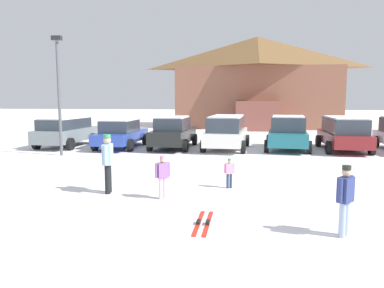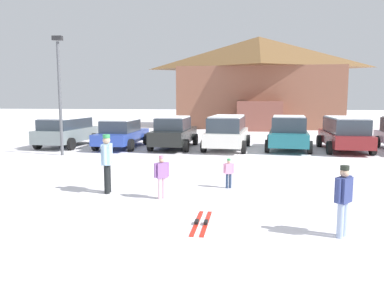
{
  "view_description": "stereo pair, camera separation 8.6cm",
  "coord_description": "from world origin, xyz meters",
  "px_view_note": "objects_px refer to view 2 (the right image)",
  "views": [
    {
      "loc": [
        0.82,
        -5.14,
        2.69
      ],
      "look_at": [
        -0.81,
        8.92,
        0.93
      ],
      "focal_mm": 35.0,
      "sensor_mm": 36.0,
      "label": 1
    },
    {
      "loc": [
        0.91,
        -5.12,
        2.69
      ],
      "look_at": [
        -0.81,
        8.92,
        0.93
      ],
      "focal_mm": 35.0,
      "sensor_mm": 36.0,
      "label": 2
    }
  ],
  "objects_px": {
    "parked_blue_hatchback": "(122,133)",
    "skier_child_in_purple_jacket": "(162,175)",
    "skier_child_in_pink_snowsuit": "(229,172)",
    "parked_grey_wagon": "(67,131)",
    "skier_teen_in_navy_coat": "(343,197)",
    "skier_adult_in_blue_parka": "(107,160)",
    "ski_lodge": "(258,81)",
    "parked_white_suv": "(227,131)",
    "parked_maroon_van": "(345,133)",
    "lamp_post": "(60,89)",
    "parked_black_sedan": "(174,132)",
    "pair_of_skis": "(201,223)",
    "parked_teal_hatchback": "(288,133)"
  },
  "relations": [
    {
      "from": "parked_black_sedan",
      "to": "skier_adult_in_blue_parka",
      "type": "relative_size",
      "value": 2.81
    },
    {
      "from": "skier_child_in_purple_jacket",
      "to": "lamp_post",
      "type": "distance_m",
      "value": 9.61
    },
    {
      "from": "parked_teal_hatchback",
      "to": "skier_child_in_pink_snowsuit",
      "type": "height_order",
      "value": "parked_teal_hatchback"
    },
    {
      "from": "parked_black_sedan",
      "to": "skier_teen_in_navy_coat",
      "type": "distance_m",
      "value": 13.51
    },
    {
      "from": "parked_maroon_van",
      "to": "skier_child_in_pink_snowsuit",
      "type": "height_order",
      "value": "parked_maroon_van"
    },
    {
      "from": "ski_lodge",
      "to": "lamp_post",
      "type": "bearing_deg",
      "value": -117.89
    },
    {
      "from": "skier_child_in_purple_jacket",
      "to": "skier_adult_in_blue_parka",
      "type": "height_order",
      "value": "skier_adult_in_blue_parka"
    },
    {
      "from": "parked_black_sedan",
      "to": "skier_child_in_pink_snowsuit",
      "type": "height_order",
      "value": "parked_black_sedan"
    },
    {
      "from": "ski_lodge",
      "to": "parked_black_sedan",
      "type": "relative_size",
      "value": 3.16
    },
    {
      "from": "ski_lodge",
      "to": "parked_white_suv",
      "type": "distance_m",
      "value": 16.3
    },
    {
      "from": "skier_child_in_pink_snowsuit",
      "to": "pair_of_skis",
      "type": "relative_size",
      "value": 0.54
    },
    {
      "from": "skier_child_in_purple_jacket",
      "to": "ski_lodge",
      "type": "bearing_deg",
      "value": 81.63
    },
    {
      "from": "parked_grey_wagon",
      "to": "parked_maroon_van",
      "type": "distance_m",
      "value": 14.76
    },
    {
      "from": "skier_child_in_pink_snowsuit",
      "to": "parked_white_suv",
      "type": "bearing_deg",
      "value": 91.97
    },
    {
      "from": "parked_white_suv",
      "to": "pair_of_skis",
      "type": "xyz_separation_m",
      "value": [
        -0.2,
        -11.85,
        -0.92
      ]
    },
    {
      "from": "parked_grey_wagon",
      "to": "skier_teen_in_navy_coat",
      "type": "bearing_deg",
      "value": -47.09
    },
    {
      "from": "skier_child_in_pink_snowsuit",
      "to": "skier_teen_in_navy_coat",
      "type": "relative_size",
      "value": 0.63
    },
    {
      "from": "parked_white_suv",
      "to": "skier_child_in_purple_jacket",
      "type": "bearing_deg",
      "value": -98.23
    },
    {
      "from": "parked_black_sedan",
      "to": "skier_adult_in_blue_parka",
      "type": "height_order",
      "value": "parked_black_sedan"
    },
    {
      "from": "parked_grey_wagon",
      "to": "skier_adult_in_blue_parka",
      "type": "xyz_separation_m",
      "value": [
        5.73,
        -9.54,
        0.07
      ]
    },
    {
      "from": "lamp_post",
      "to": "parked_teal_hatchback",
      "type": "bearing_deg",
      "value": 16.15
    },
    {
      "from": "parked_teal_hatchback",
      "to": "skier_child_in_pink_snowsuit",
      "type": "distance_m",
      "value": 9.12
    },
    {
      "from": "parked_white_suv",
      "to": "skier_adult_in_blue_parka",
      "type": "distance_m",
      "value": 10.05
    },
    {
      "from": "parked_grey_wagon",
      "to": "lamp_post",
      "type": "distance_m",
      "value": 3.94
    },
    {
      "from": "parked_blue_hatchback",
      "to": "skier_child_in_purple_jacket",
      "type": "bearing_deg",
      "value": -66.9
    },
    {
      "from": "skier_teen_in_navy_coat",
      "to": "pair_of_skis",
      "type": "relative_size",
      "value": 0.86
    },
    {
      "from": "skier_child_in_purple_jacket",
      "to": "skier_teen_in_navy_coat",
      "type": "relative_size",
      "value": 0.83
    },
    {
      "from": "parked_black_sedan",
      "to": "skier_teen_in_navy_coat",
      "type": "relative_size",
      "value": 3.34
    },
    {
      "from": "parked_white_suv",
      "to": "ski_lodge",
      "type": "bearing_deg",
      "value": 81.54
    },
    {
      "from": "parked_blue_hatchback",
      "to": "skier_child_in_pink_snowsuit",
      "type": "xyz_separation_m",
      "value": [
        5.97,
        -8.49,
        -0.29
      ]
    },
    {
      "from": "skier_adult_in_blue_parka",
      "to": "parked_teal_hatchback",
      "type": "bearing_deg",
      "value": 57.04
    },
    {
      "from": "parked_black_sedan",
      "to": "skier_teen_in_navy_coat",
      "type": "bearing_deg",
      "value": -66.38
    },
    {
      "from": "parked_grey_wagon",
      "to": "parked_black_sedan",
      "type": "bearing_deg",
      "value": 1.08
    },
    {
      "from": "parked_maroon_van",
      "to": "skier_teen_in_navy_coat",
      "type": "relative_size",
      "value": 3.28
    },
    {
      "from": "parked_black_sedan",
      "to": "skier_child_in_purple_jacket",
      "type": "xyz_separation_m",
      "value": [
        1.39,
        -10.09,
        -0.2
      ]
    },
    {
      "from": "parked_grey_wagon",
      "to": "pair_of_skis",
      "type": "height_order",
      "value": "parked_grey_wagon"
    },
    {
      "from": "ski_lodge",
      "to": "parked_blue_hatchback",
      "type": "distance_m",
      "value": 18.12
    },
    {
      "from": "skier_adult_in_blue_parka",
      "to": "pair_of_skis",
      "type": "relative_size",
      "value": 1.02
    },
    {
      "from": "parked_maroon_van",
      "to": "skier_child_in_purple_jacket",
      "type": "bearing_deg",
      "value": -126.19
    },
    {
      "from": "parked_grey_wagon",
      "to": "parked_white_suv",
      "type": "height_order",
      "value": "parked_white_suv"
    },
    {
      "from": "ski_lodge",
      "to": "parked_maroon_van",
      "type": "xyz_separation_m",
      "value": [
        3.58,
        -15.72,
        -3.25
      ]
    },
    {
      "from": "ski_lodge",
      "to": "skier_adult_in_blue_parka",
      "type": "height_order",
      "value": "ski_lodge"
    },
    {
      "from": "skier_child_in_pink_snowsuit",
      "to": "parked_blue_hatchback",
      "type": "bearing_deg",
      "value": 125.09
    },
    {
      "from": "skier_teen_in_navy_coat",
      "to": "parked_grey_wagon",
      "type": "bearing_deg",
      "value": 132.91
    },
    {
      "from": "lamp_post",
      "to": "skier_teen_in_navy_coat",
      "type": "bearing_deg",
      "value": -42.13
    },
    {
      "from": "pair_of_skis",
      "to": "skier_child_in_pink_snowsuit",
      "type": "bearing_deg",
      "value": 81.32
    },
    {
      "from": "pair_of_skis",
      "to": "skier_adult_in_blue_parka",
      "type": "bearing_deg",
      "value": 141.66
    },
    {
      "from": "skier_child_in_pink_snowsuit",
      "to": "parked_grey_wagon",
      "type": "bearing_deg",
      "value": 136.8
    },
    {
      "from": "parked_teal_hatchback",
      "to": "skier_adult_in_blue_parka",
      "type": "relative_size",
      "value": 2.61
    },
    {
      "from": "parked_blue_hatchback",
      "to": "pair_of_skis",
      "type": "height_order",
      "value": "parked_blue_hatchback"
    }
  ]
}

